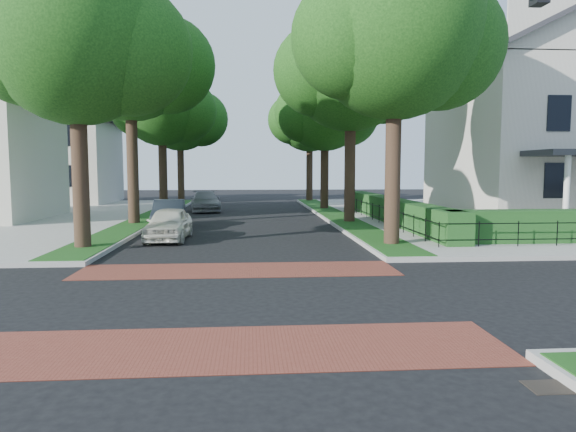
# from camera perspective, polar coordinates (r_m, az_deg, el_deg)

# --- Properties ---
(ground) EXTENTS (120.00, 120.00, 0.00)m
(ground) POSITION_cam_1_polar(r_m,az_deg,el_deg) (11.62, -5.90, -9.09)
(ground) COLOR black
(ground) RESTS_ON ground
(sidewalk_ne) EXTENTS (30.00, 30.00, 0.15)m
(sidewalk_ne) POSITION_cam_1_polar(r_m,az_deg,el_deg) (35.91, 28.00, 0.17)
(sidewalk_ne) COLOR gray
(sidewalk_ne) RESTS_ON ground
(crosswalk_far) EXTENTS (9.00, 2.20, 0.01)m
(crosswalk_far) POSITION_cam_1_polar(r_m,az_deg,el_deg) (14.74, -5.54, -5.99)
(crosswalk_far) COLOR brown
(crosswalk_far) RESTS_ON ground
(crosswalk_near) EXTENTS (9.00, 2.20, 0.01)m
(crosswalk_near) POSITION_cam_1_polar(r_m,az_deg,el_deg) (8.55, -6.52, -14.37)
(crosswalk_near) COLOR brown
(crosswalk_near) RESTS_ON ground
(storm_drain) EXTENTS (0.65, 0.45, 0.01)m
(storm_drain) POSITION_cam_1_polar(r_m,az_deg,el_deg) (7.93, 27.23, -16.54)
(storm_drain) COLOR black
(storm_drain) RESTS_ON ground
(grass_strip_ne) EXTENTS (1.60, 29.80, 0.02)m
(grass_strip_ne) POSITION_cam_1_polar(r_m,az_deg,el_deg) (30.89, 5.18, 0.20)
(grass_strip_ne) COLOR #194112
(grass_strip_ne) RESTS_ON sidewalk_ne
(grass_strip_nw) EXTENTS (1.60, 29.80, 0.02)m
(grass_strip_nw) POSITION_cam_1_polar(r_m,az_deg,el_deg) (31.01, -14.91, 0.06)
(grass_strip_nw) COLOR #194112
(grass_strip_nw) RESTS_ON sidewalk_nw
(tree_right_near) EXTENTS (7.75, 6.67, 10.66)m
(tree_right_near) POSITION_cam_1_polar(r_m,az_deg,el_deg) (19.80, 11.95, 19.03)
(tree_right_near) COLOR black
(tree_right_near) RESTS_ON sidewalk_ne
(tree_right_mid) EXTENTS (8.25, 7.09, 11.22)m
(tree_right_mid) POSITION_cam_1_polar(r_m,az_deg,el_deg) (27.50, 7.14, 15.94)
(tree_right_mid) COLOR black
(tree_right_mid) RESTS_ON sidewalk_ne
(tree_right_far) EXTENTS (7.25, 6.23, 9.74)m
(tree_right_far) POSITION_cam_1_polar(r_m,az_deg,el_deg) (36.09, 4.23, 11.66)
(tree_right_far) COLOR black
(tree_right_far) RESTS_ON sidewalk_ne
(tree_right_back) EXTENTS (7.50, 6.45, 10.20)m
(tree_right_back) POSITION_cam_1_polar(r_m,az_deg,el_deg) (45.01, 2.52, 10.85)
(tree_right_back) COLOR black
(tree_right_back) RESTS_ON sidewalk_ne
(tree_left_near) EXTENTS (7.50, 6.45, 10.20)m
(tree_left_near) POSITION_cam_1_polar(r_m,az_deg,el_deg) (19.84, -22.05, 17.67)
(tree_left_near) COLOR black
(tree_left_near) RESTS_ON sidewalk_nw
(tree_left_mid) EXTENTS (8.00, 6.88, 11.48)m
(tree_left_mid) POSITION_cam_1_polar(r_m,az_deg,el_deg) (27.65, -16.85, 16.45)
(tree_left_mid) COLOR black
(tree_left_mid) RESTS_ON sidewalk_nw
(tree_left_far) EXTENTS (7.00, 6.02, 9.86)m
(tree_left_far) POSITION_cam_1_polar(r_m,az_deg,el_deg) (36.18, -13.66, 11.85)
(tree_left_far) COLOR black
(tree_left_far) RESTS_ON sidewalk_nw
(tree_left_back) EXTENTS (7.75, 6.66, 10.44)m
(tree_left_back) POSITION_cam_1_polar(r_m,az_deg,el_deg) (45.09, -11.76, 10.92)
(tree_left_back) COLOR black
(tree_left_back) RESTS_ON sidewalk_nw
(hedge_main_road) EXTENTS (1.00, 18.00, 1.20)m
(hedge_main_road) POSITION_cam_1_polar(r_m,az_deg,el_deg) (27.34, 11.36, 0.70)
(hedge_main_road) COLOR #174419
(hedge_main_road) RESTS_ON sidewalk_ne
(fence_main_road) EXTENTS (0.06, 18.00, 0.90)m
(fence_main_road) POSITION_cam_1_polar(r_m,az_deg,el_deg) (27.15, 9.73, 0.38)
(fence_main_road) COLOR black
(fence_main_road) RESTS_ON sidewalk_ne
(house_victorian) EXTENTS (13.00, 13.05, 12.48)m
(house_victorian) POSITION_cam_1_polar(r_m,az_deg,el_deg) (32.29, 28.37, 10.23)
(house_victorian) COLOR beige
(house_victorian) RESTS_ON sidewalk_ne
(house_left_far) EXTENTS (10.00, 9.00, 10.14)m
(house_left_far) POSITION_cam_1_polar(r_m,az_deg,el_deg) (46.11, -24.56, 7.48)
(house_left_far) COLOR beige
(house_left_far) RESTS_ON sidewalk_nw
(parked_car_front) EXTENTS (1.66, 3.94, 1.33)m
(parked_car_front) POSITION_cam_1_polar(r_m,az_deg,el_deg) (21.26, -13.10, -0.84)
(parked_car_front) COLOR silver
(parked_car_front) RESTS_ON ground
(parked_car_middle) EXTENTS (1.83, 4.27, 1.37)m
(parked_car_middle) POSITION_cam_1_polar(r_m,az_deg,el_deg) (25.66, -13.08, 0.23)
(parked_car_middle) COLOR black
(parked_car_middle) RESTS_ON ground
(parked_car_rear) EXTENTS (2.44, 4.87, 1.36)m
(parked_car_rear) POSITION_cam_1_polar(r_m,az_deg,el_deg) (35.31, -9.16, 1.63)
(parked_car_rear) COLOR slate
(parked_car_rear) RESTS_ON ground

